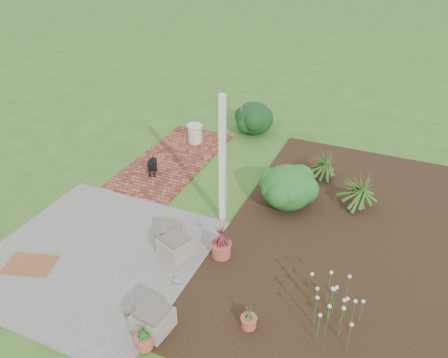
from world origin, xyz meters
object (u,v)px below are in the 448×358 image
at_px(stone_trough_near, 153,320).
at_px(black_dog, 152,165).
at_px(cream_ceramic_urn, 195,134).
at_px(evergreen_shrub, 288,186).

xyz_separation_m(stone_trough_near, black_dog, (-2.23, 3.59, 0.10)).
height_order(black_dog, cream_ceramic_urn, cream_ceramic_urn).
bearing_deg(stone_trough_near, black_dog, 121.80).
xyz_separation_m(stone_trough_near, cream_ceramic_urn, (-2.11, 5.44, 0.07)).
height_order(stone_trough_near, black_dog, black_dog).
distance_m(stone_trough_near, black_dog, 4.23).
bearing_deg(stone_trough_near, cream_ceramic_urn, 111.22).
height_order(cream_ceramic_urn, evergreen_shrub, evergreen_shrub).
bearing_deg(black_dog, evergreen_shrub, -21.95).
bearing_deg(stone_trough_near, evergreen_shrub, 77.57).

